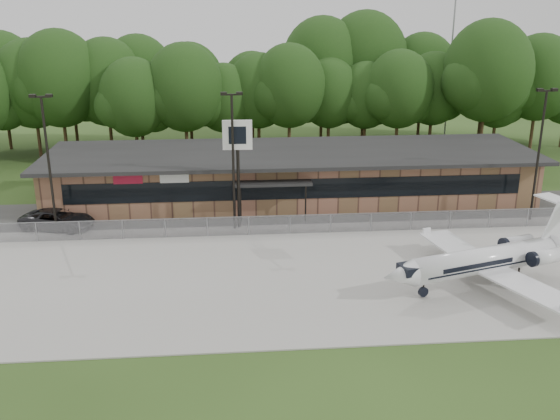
{
  "coord_description": "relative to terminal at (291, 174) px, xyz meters",
  "views": [
    {
      "loc": [
        -5.43,
        -27.55,
        16.09
      ],
      "look_at": [
        -1.99,
        12.0,
        2.93
      ],
      "focal_mm": 40.0,
      "sensor_mm": 36.0,
      "label": 1
    }
  ],
  "objects": [
    {
      "name": "terminal",
      "position": [
        0.0,
        0.0,
        0.0
      ],
      "size": [
        41.0,
        11.65,
        4.3
      ],
      "color": "#935F49",
      "rests_on": "ground"
    },
    {
      "name": "treeline",
      "position": [
        0.0,
        18.06,
        5.32
      ],
      "size": [
        72.0,
        12.0,
        15.0
      ],
      "primitive_type": null,
      "color": "#133310",
      "rests_on": "ground"
    },
    {
      "name": "radio_mast",
      "position": [
        22.0,
        24.06,
        10.32
      ],
      "size": [
        0.2,
        0.2,
        25.0
      ],
      "primitive_type": "cylinder",
      "color": "gray",
      "rests_on": "ground"
    },
    {
      "name": "light_pole_mid",
      "position": [
        -5.0,
        -7.44,
        3.8
      ],
      "size": [
        1.55,
        0.3,
        10.23
      ],
      "color": "black",
      "rests_on": "ground"
    },
    {
      "name": "pole_sign",
      "position": [
        -4.65,
        -7.14,
        4.09
      ],
      "size": [
        2.15,
        0.32,
        8.19
      ],
      "rotation": [
        0.0,
        0.0,
        -0.03
      ],
      "color": "black",
      "rests_on": "ground"
    },
    {
      "name": "suv",
      "position": [
        -18.18,
        -6.27,
        -1.42
      ],
      "size": [
        5.92,
        3.81,
        1.52
      ],
      "primitive_type": "imported",
      "rotation": [
        0.0,
        0.0,
        1.32
      ],
      "color": "#28282A",
      "rests_on": "ground"
    },
    {
      "name": "fence",
      "position": [
        0.0,
        -8.94,
        -1.4
      ],
      "size": [
        46.0,
        0.04,
        1.52
      ],
      "color": "gray",
      "rests_on": "ground"
    },
    {
      "name": "business_jet",
      "position": [
        9.95,
        -18.63,
        -0.5
      ],
      "size": [
        13.77,
        12.35,
        4.67
      ],
      "rotation": [
        0.0,
        0.0,
        0.29
      ],
      "color": "white",
      "rests_on": "ground"
    },
    {
      "name": "ground",
      "position": [
        0.0,
        -23.94,
        -2.18
      ],
      "size": [
        160.0,
        160.0,
        0.0
      ],
      "primitive_type": "plane",
      "color": "#294117",
      "rests_on": "ground"
    },
    {
      "name": "light_pole_right",
      "position": [
        18.0,
        -7.44,
        3.8
      ],
      "size": [
        1.55,
        0.3,
        10.23
      ],
      "color": "black",
      "rests_on": "ground"
    },
    {
      "name": "apron",
      "position": [
        0.0,
        -15.94,
        -2.14
      ],
      "size": [
        64.0,
        18.0,
        0.08
      ],
      "primitive_type": "cube",
      "color": "#9E9B93",
      "rests_on": "ground"
    },
    {
      "name": "parking_lot",
      "position": [
        0.0,
        -4.44,
        -2.15
      ],
      "size": [
        50.0,
        9.0,
        0.06
      ],
      "primitive_type": "cube",
      "color": "#383835",
      "rests_on": "ground"
    },
    {
      "name": "light_pole_left",
      "position": [
        -18.0,
        -7.44,
        3.8
      ],
      "size": [
        1.55,
        0.3,
        10.23
      ],
      "color": "black",
      "rests_on": "ground"
    }
  ]
}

